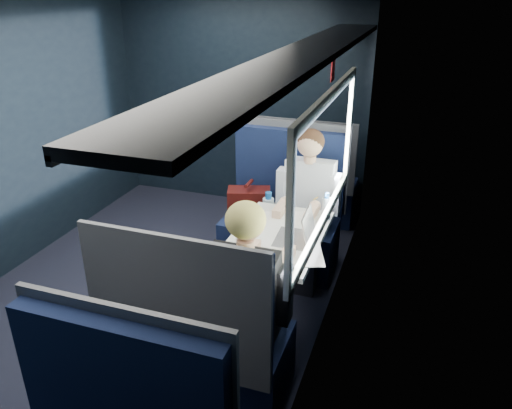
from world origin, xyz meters
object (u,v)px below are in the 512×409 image
(man, at_px, (306,201))
(woman, at_px, (249,291))
(table, at_px, (274,244))
(laptop, at_px, (300,233))
(seat_row_front, at_px, (307,185))
(bottle_small, at_px, (326,208))
(cup, at_px, (326,213))
(seat_bay_near, at_px, (280,219))
(seat_bay_far, at_px, (200,343))

(man, bearing_deg, woman, -90.00)
(table, bearing_deg, laptop, -11.10)
(seat_row_front, distance_m, bottle_small, 1.57)
(seat_row_front, bearing_deg, cup, -71.26)
(seat_bay_near, relative_size, cup, 14.98)
(table, xyz_separation_m, woman, (0.07, -0.71, 0.06))
(woman, bearing_deg, seat_bay_far, -146.18)
(man, xyz_separation_m, laptop, (0.13, -0.74, 0.08))
(seat_row_front, bearing_deg, bottle_small, -71.53)
(seat_bay_near, relative_size, laptop, 3.95)
(man, bearing_deg, seat_bay_far, -99.03)
(seat_bay_near, height_order, seat_bay_far, same)
(laptop, relative_size, cup, 3.79)
(table, distance_m, woman, 0.71)
(seat_bay_near, height_order, man, man)
(table, relative_size, bottle_small, 4.71)
(bottle_small, bearing_deg, cup, 90.00)
(seat_row_front, height_order, man, man)
(woman, height_order, laptop, woman)
(seat_row_front, xyz_separation_m, man, (0.25, -1.10, 0.31))
(bottle_small, distance_m, cup, 0.06)
(seat_bay_far, distance_m, bottle_small, 1.39)
(man, bearing_deg, bottle_small, -55.91)
(woman, height_order, bottle_small, woman)
(seat_row_front, bearing_deg, table, -84.20)
(table, height_order, man, man)
(bottle_small, bearing_deg, woman, -102.17)
(table, bearing_deg, seat_bay_far, -101.78)
(seat_row_front, bearing_deg, man, -77.17)
(seat_row_front, bearing_deg, woman, -84.30)
(seat_bay_far, xyz_separation_m, seat_row_front, (0.00, 2.67, -0.00))
(seat_row_front, distance_m, cup, 1.54)
(man, height_order, woman, same)
(man, xyz_separation_m, woman, (0.00, -1.41, 0.01))
(man, bearing_deg, seat_bay_near, 147.48)
(table, relative_size, cup, 11.89)
(seat_bay_near, height_order, seat_row_front, seat_bay_near)
(seat_bay_near, xyz_separation_m, man, (0.27, -0.17, 0.29))
(man, height_order, laptop, man)
(cup, bearing_deg, seat_row_front, 108.74)
(bottle_small, xyz_separation_m, cup, (0.00, 0.02, -0.05))
(laptop, bearing_deg, table, 168.90)
(seat_bay_far, bearing_deg, woman, 33.82)
(seat_bay_near, relative_size, man, 0.95)
(seat_bay_near, xyz_separation_m, laptop, (0.40, -0.91, 0.38))
(seat_bay_near, bearing_deg, man, -32.52)
(seat_bay_near, bearing_deg, seat_row_front, 89.00)
(seat_bay_near, bearing_deg, seat_bay_far, -89.47)
(woman, bearing_deg, seat_bay_near, 99.59)
(bottle_small, bearing_deg, seat_bay_far, -111.26)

